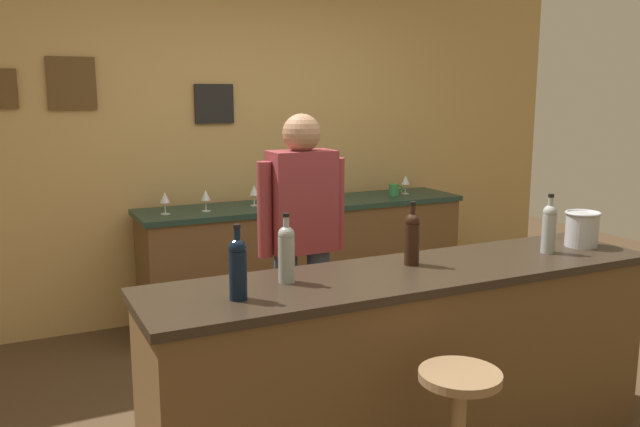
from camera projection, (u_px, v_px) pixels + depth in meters
name	position (u px, v px, depth m)	size (l,w,h in m)	color
ground_plane	(366.00, 416.00, 3.58)	(10.00, 10.00, 0.00)	#4C3823
back_wall	(237.00, 135.00, 5.12)	(6.00, 0.09, 2.80)	tan
bar_counter	(409.00, 363.00, 3.15)	(2.53, 0.60, 0.92)	brown
side_counter	(306.00, 259.00, 5.13)	(2.56, 0.56, 0.90)	brown
bartender	(302.00, 237.00, 3.67)	(0.52, 0.21, 1.62)	#384766
bar_stool	(458.00, 425.00, 2.56)	(0.32, 0.32, 0.68)	olive
wine_bottle_a	(238.00, 266.00, 2.61)	(0.07, 0.07, 0.31)	black
wine_bottle_b	(286.00, 252.00, 2.84)	(0.07, 0.07, 0.31)	#999E99
wine_bottle_c	(412.00, 237.00, 3.13)	(0.07, 0.07, 0.31)	black
wine_bottle_d	(549.00, 227.00, 3.37)	(0.07, 0.07, 0.31)	#999E99
ice_bucket	(582.00, 228.00, 3.51)	(0.19, 0.19, 0.19)	#B7BABF
wine_glass_a	(165.00, 198.00, 4.54)	(0.07, 0.07, 0.16)	silver
wine_glass_b	(206.00, 196.00, 4.64)	(0.07, 0.07, 0.16)	silver
wine_glass_c	(254.00, 191.00, 4.87)	(0.07, 0.07, 0.16)	silver
wine_glass_d	(265.00, 190.00, 4.94)	(0.07, 0.07, 0.16)	silver
wine_glass_e	(406.00, 181.00, 5.44)	(0.07, 0.07, 0.16)	silver
coffee_mug	(394.00, 190.00, 5.36)	(0.12, 0.08, 0.09)	#338C4C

